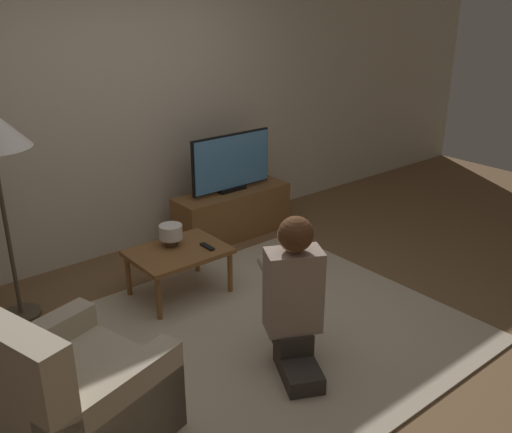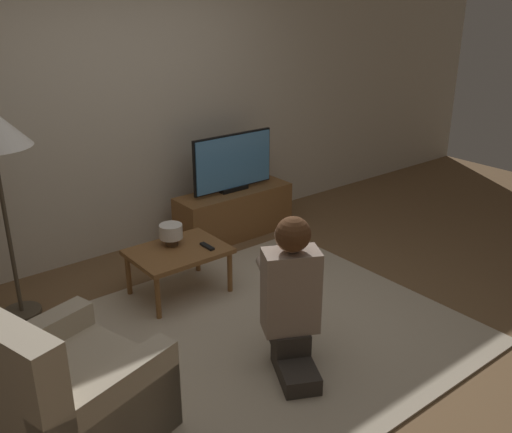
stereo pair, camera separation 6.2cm
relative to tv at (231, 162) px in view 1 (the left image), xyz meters
The scene contains 10 objects.
ground_plane 1.91m from the tv, 120.15° to the right, with size 10.00×10.00×0.00m, color brown.
wall_back 1.12m from the tv, 155.31° to the left, with size 10.00×0.06×2.60m.
rug 1.91m from the tv, 120.15° to the right, with size 2.61×2.34×0.02m.
tv_stand 0.51m from the tv, 90.00° to the right, with size 1.16×0.37×0.46m.
tv is the anchor object (origin of this frame).
coffee_table 1.29m from the tv, 146.81° to the right, with size 0.72×0.54×0.39m.
armchair 2.91m from the tv, 144.38° to the right, with size 1.00×1.00×0.90m.
person_kneeling 2.14m from the tv, 117.01° to the right, with size 0.57×0.79×1.01m.
table_lamp 1.20m from the tv, 150.89° to the right, with size 0.18×0.18×0.17m.
remote 1.19m from the tv, 136.86° to the right, with size 0.04×0.15×0.02m.
Camera 1 is at (-2.20, -2.58, 2.24)m, focal length 40.00 mm.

